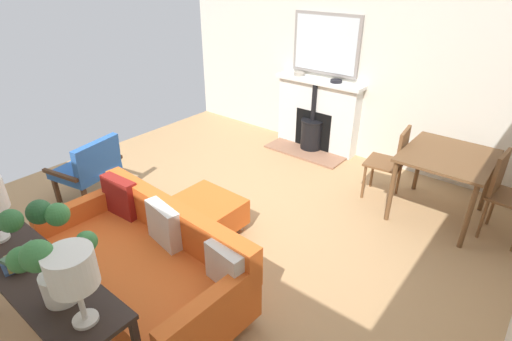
{
  "coord_description": "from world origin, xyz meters",
  "views": [
    {
      "loc": [
        2.38,
        2.48,
        2.49
      ],
      "look_at": [
        -0.4,
        0.23,
        0.6
      ],
      "focal_mm": 27.55,
      "sensor_mm": 36.0,
      "label": 1
    }
  ],
  "objects_px": {
    "book_stack": "(24,258)",
    "sofa": "(146,262)",
    "dining_chair_near_fireplace": "(393,158)",
    "dining_chair_by_back_wall": "(505,189)",
    "potted_plant": "(49,253)",
    "mantel_bowl_near": "(299,74)",
    "armchair_accent": "(90,166)",
    "console_table": "(41,285)",
    "dining_table": "(447,163)",
    "fireplace": "(316,119)",
    "table_lamp_far_end": "(72,271)",
    "mantel_bowl_far": "(336,81)",
    "ottoman": "(204,214)"
  },
  "relations": [
    {
      "from": "sofa",
      "to": "table_lamp_far_end",
      "type": "height_order",
      "value": "table_lamp_far_end"
    },
    {
      "from": "potted_plant",
      "to": "dining_chair_near_fireplace",
      "type": "bearing_deg",
      "value": 169.69
    },
    {
      "from": "mantel_bowl_far",
      "to": "dining_chair_by_back_wall",
      "type": "distance_m",
      "value": 2.48
    },
    {
      "from": "fireplace",
      "to": "book_stack",
      "type": "height_order",
      "value": "fireplace"
    },
    {
      "from": "console_table",
      "to": "potted_plant",
      "type": "distance_m",
      "value": 0.54
    },
    {
      "from": "fireplace",
      "to": "dining_chair_near_fireplace",
      "type": "xyz_separation_m",
      "value": [
        0.7,
        1.44,
        0.06
      ]
    },
    {
      "from": "sofa",
      "to": "potted_plant",
      "type": "xyz_separation_m",
      "value": [
        0.77,
        0.32,
        0.76
      ]
    },
    {
      "from": "mantel_bowl_near",
      "to": "armchair_accent",
      "type": "distance_m",
      "value": 3.12
    },
    {
      "from": "mantel_bowl_far",
      "to": "console_table",
      "type": "height_order",
      "value": "mantel_bowl_far"
    },
    {
      "from": "book_stack",
      "to": "dining_chair_by_back_wall",
      "type": "height_order",
      "value": "dining_chair_by_back_wall"
    },
    {
      "from": "fireplace",
      "to": "potted_plant",
      "type": "height_order",
      "value": "potted_plant"
    },
    {
      "from": "sofa",
      "to": "table_lamp_far_end",
      "type": "xyz_separation_m",
      "value": [
        0.77,
        0.58,
        0.78
      ]
    },
    {
      "from": "book_stack",
      "to": "sofa",
      "type": "bearing_deg",
      "value": 166.93
    },
    {
      "from": "mantel_bowl_near",
      "to": "potted_plant",
      "type": "xyz_separation_m",
      "value": [
        4.23,
        1.15,
        0.01
      ]
    },
    {
      "from": "mantel_bowl_near",
      "to": "dining_table",
      "type": "distance_m",
      "value": 2.5
    },
    {
      "from": "mantel_bowl_near",
      "to": "ottoman",
      "type": "relative_size",
      "value": 0.23
    },
    {
      "from": "sofa",
      "to": "ottoman",
      "type": "relative_size",
      "value": 2.78
    },
    {
      "from": "sofa",
      "to": "book_stack",
      "type": "height_order",
      "value": "book_stack"
    },
    {
      "from": "table_lamp_far_end",
      "to": "dining_table",
      "type": "relative_size",
      "value": 0.5
    },
    {
      "from": "console_table",
      "to": "book_stack",
      "type": "height_order",
      "value": "book_stack"
    },
    {
      "from": "mantel_bowl_near",
      "to": "dining_chair_near_fireplace",
      "type": "distance_m",
      "value": 2.0
    },
    {
      "from": "armchair_accent",
      "to": "potted_plant",
      "type": "xyz_separation_m",
      "value": [
        1.3,
        2.04,
        0.65
      ]
    },
    {
      "from": "mantel_bowl_near",
      "to": "sofa",
      "type": "height_order",
      "value": "mantel_bowl_near"
    },
    {
      "from": "mantel_bowl_near",
      "to": "book_stack",
      "type": "relative_size",
      "value": 0.54
    },
    {
      "from": "mantel_bowl_far",
      "to": "book_stack",
      "type": "xyz_separation_m",
      "value": [
        4.22,
        0.04,
        -0.28
      ]
    },
    {
      "from": "dining_table",
      "to": "console_table",
      "type": "bearing_deg",
      "value": -23.53
    },
    {
      "from": "fireplace",
      "to": "book_stack",
      "type": "relative_size",
      "value": 4.56
    },
    {
      "from": "mantel_bowl_far",
      "to": "dining_chair_near_fireplace",
      "type": "height_order",
      "value": "mantel_bowl_far"
    },
    {
      "from": "mantel_bowl_far",
      "to": "sofa",
      "type": "bearing_deg",
      "value": 3.63
    },
    {
      "from": "console_table",
      "to": "fireplace",
      "type": "bearing_deg",
      "value": -173.53
    },
    {
      "from": "console_table",
      "to": "dining_chair_near_fireplace",
      "type": "distance_m",
      "value": 3.64
    },
    {
      "from": "mantel_bowl_near",
      "to": "dining_table",
      "type": "bearing_deg",
      "value": 72.64
    },
    {
      "from": "mantel_bowl_near",
      "to": "dining_chair_near_fireplace",
      "type": "height_order",
      "value": "mantel_bowl_near"
    },
    {
      "from": "table_lamp_far_end",
      "to": "dining_chair_by_back_wall",
      "type": "bearing_deg",
      "value": 156.69
    },
    {
      "from": "mantel_bowl_near",
      "to": "potted_plant",
      "type": "distance_m",
      "value": 4.38
    },
    {
      "from": "fireplace",
      "to": "armchair_accent",
      "type": "distance_m",
      "value": 3.16
    },
    {
      "from": "potted_plant",
      "to": "sofa",
      "type": "bearing_deg",
      "value": -157.25
    },
    {
      "from": "potted_plant",
      "to": "dining_chair_by_back_wall",
      "type": "relative_size",
      "value": 0.68
    },
    {
      "from": "table_lamp_far_end",
      "to": "fireplace",
      "type": "bearing_deg",
      "value": -165.93
    },
    {
      "from": "console_table",
      "to": "potted_plant",
      "type": "relative_size",
      "value": 2.51
    },
    {
      "from": "console_table",
      "to": "book_stack",
      "type": "xyz_separation_m",
      "value": [
        -0.01,
        -0.18,
        0.12
      ]
    },
    {
      "from": "sofa",
      "to": "dining_table",
      "type": "xyz_separation_m",
      "value": [
        -2.73,
        1.52,
        0.32
      ]
    },
    {
      "from": "armchair_accent",
      "to": "dining_table",
      "type": "distance_m",
      "value": 3.91
    },
    {
      "from": "table_lamp_far_end",
      "to": "dining_chair_by_back_wall",
      "type": "height_order",
      "value": "table_lamp_far_end"
    },
    {
      "from": "dining_table",
      "to": "book_stack",
      "type": "bearing_deg",
      "value": -25.97
    },
    {
      "from": "ottoman",
      "to": "book_stack",
      "type": "relative_size",
      "value": 2.34
    },
    {
      "from": "console_table",
      "to": "dining_chair_by_back_wall",
      "type": "xyz_separation_m",
      "value": [
        -3.5,
        2.09,
        -0.12
      ]
    },
    {
      "from": "armchair_accent",
      "to": "dining_chair_by_back_wall",
      "type": "bearing_deg",
      "value": 120.06
    },
    {
      "from": "dining_table",
      "to": "dining_chair_near_fireplace",
      "type": "height_order",
      "value": "dining_chair_near_fireplace"
    },
    {
      "from": "dining_chair_near_fireplace",
      "to": "dining_chair_by_back_wall",
      "type": "relative_size",
      "value": 0.99
    }
  ]
}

